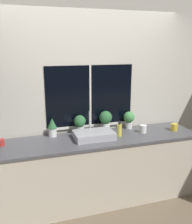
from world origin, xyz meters
TOP-DOWN VIEW (x-y plane):
  - ground_plane at (0.00, 0.00)m, footprint 14.00×14.00m
  - wall_back at (0.00, 0.69)m, footprint 8.00×0.09m
  - counter at (0.00, 0.31)m, footprint 2.70×0.64m
  - sink at (-0.05, 0.32)m, footprint 0.51×0.38m
  - potted_plant_far_left at (-0.55, 0.55)m, footprint 0.12×0.12m
  - potted_plant_center_left at (-0.18, 0.55)m, footprint 0.16×0.16m
  - potted_plant_center_right at (0.19, 0.55)m, footprint 0.18×0.18m
  - potted_plant_far_right at (0.54, 0.55)m, footprint 0.16×0.16m
  - soap_bottle at (0.29, 0.30)m, footprint 0.06×0.06m
  - mug_yellow at (1.11, 0.27)m, footprint 0.09×0.09m
  - mug_white at (0.65, 0.32)m, footprint 0.09×0.09m
  - mug_red at (-1.18, 0.42)m, footprint 0.08×0.08m

SIDE VIEW (x-z plane):
  - ground_plane at x=0.00m, z-range 0.00..0.00m
  - counter at x=0.00m, z-range 0.00..0.89m
  - mug_red at x=-1.18m, z-range 0.89..0.97m
  - sink at x=-0.05m, z-range 0.78..1.09m
  - mug_yellow at x=1.11m, z-range 0.89..0.99m
  - mug_white at x=0.65m, z-range 0.89..1.00m
  - soap_bottle at x=0.29m, z-range 0.87..1.08m
  - potted_plant_far_left at x=-0.55m, z-range 0.90..1.15m
  - potted_plant_center_left at x=-0.18m, z-range 0.91..1.16m
  - potted_plant_far_right at x=0.54m, z-range 0.91..1.16m
  - potted_plant_center_right at x=0.19m, z-range 0.91..1.20m
  - wall_back at x=0.00m, z-range 0.00..2.70m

